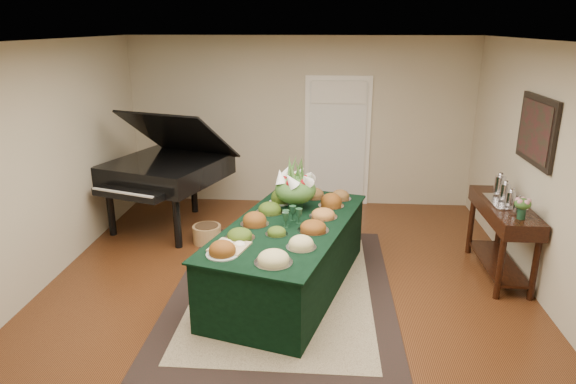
# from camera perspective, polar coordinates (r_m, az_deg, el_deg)

# --- Properties ---
(ground) EXTENTS (6.00, 6.00, 0.00)m
(ground) POSITION_cam_1_polar(r_m,az_deg,el_deg) (5.95, -0.22, -10.56)
(ground) COLOR #32170B
(ground) RESTS_ON ground
(area_rug) EXTENTS (2.43, 3.40, 0.01)m
(area_rug) POSITION_cam_1_polar(r_m,az_deg,el_deg) (5.90, -0.57, -10.76)
(area_rug) COLOR black
(area_rug) RESTS_ON ground
(kitchen_doorway) EXTENTS (1.05, 0.07, 2.10)m
(kitchen_doorway) POSITION_cam_1_polar(r_m,az_deg,el_deg) (8.38, 5.48, 5.41)
(kitchen_doorway) COLOR white
(kitchen_doorway) RESTS_ON ground
(buffet_table) EXTENTS (1.82, 2.73, 0.78)m
(buffet_table) POSITION_cam_1_polar(r_m,az_deg,el_deg) (5.78, 0.08, -7.12)
(buffet_table) COLOR black
(buffet_table) RESTS_ON ground
(food_platters) EXTENTS (1.44, 2.36, 0.13)m
(food_platters) POSITION_cam_1_polar(r_m,az_deg,el_deg) (5.67, 0.13, -2.85)
(food_platters) COLOR #B3BDB4
(food_platters) RESTS_ON buffet_table
(cutting_board) EXTENTS (0.42, 0.42, 0.10)m
(cutting_board) POSITION_cam_1_polar(r_m,az_deg,el_deg) (5.07, -6.43, -5.73)
(cutting_board) COLOR tan
(cutting_board) RESTS_ON buffet_table
(green_goblets) EXTENTS (0.21, 0.28, 0.18)m
(green_goblets) POSITION_cam_1_polar(r_m,az_deg,el_deg) (5.57, 0.32, -2.75)
(green_goblets) COLOR #143420
(green_goblets) RESTS_ON buffet_table
(floral_centerpiece) EXTENTS (0.51, 0.51, 0.51)m
(floral_centerpiece) POSITION_cam_1_polar(r_m,az_deg,el_deg) (5.99, 0.84, 0.83)
(floral_centerpiece) COLOR #143420
(floral_centerpiece) RESTS_ON buffet_table
(grand_piano) EXTENTS (1.92, 2.03, 1.75)m
(grand_piano) POSITION_cam_1_polar(r_m,az_deg,el_deg) (7.56, -13.35, 2.47)
(grand_piano) COLOR black
(grand_piano) RESTS_ON ground
(wicker_basket) EXTENTS (0.39, 0.39, 0.24)m
(wicker_basket) POSITION_cam_1_polar(r_m,az_deg,el_deg) (7.14, -8.99, -4.65)
(wicker_basket) COLOR olive
(wicker_basket) RESTS_ON ground
(mahogany_sideboard) EXTENTS (0.45, 1.41, 0.90)m
(mahogany_sideboard) POSITION_cam_1_polar(r_m,az_deg,el_deg) (6.47, 22.81, -2.86)
(mahogany_sideboard) COLOR black
(mahogany_sideboard) RESTS_ON ground
(tea_service) EXTENTS (0.34, 0.74, 0.30)m
(tea_service) POSITION_cam_1_polar(r_m,az_deg,el_deg) (6.39, 23.09, -0.17)
(tea_service) COLOR silver
(tea_service) RESTS_ON mahogany_sideboard
(pink_bouquet) EXTENTS (0.19, 0.19, 0.24)m
(pink_bouquet) POSITION_cam_1_polar(r_m,az_deg,el_deg) (5.93, 24.63, -1.28)
(pink_bouquet) COLOR #143420
(pink_bouquet) RESTS_ON mahogany_sideboard
(wall_painting) EXTENTS (0.05, 0.95, 0.75)m
(wall_painting) POSITION_cam_1_polar(r_m,az_deg,el_deg) (6.28, 25.90, 6.16)
(wall_painting) COLOR black
(wall_painting) RESTS_ON ground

